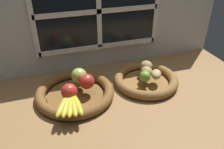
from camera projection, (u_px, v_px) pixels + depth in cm
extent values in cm
cube|color=olive|center=(116.00, 95.00, 106.64)|extent=(140.00, 90.00, 3.00)
cube|color=silver|center=(98.00, 17.00, 115.74)|extent=(140.00, 3.00, 55.00)
cube|color=black|center=(99.00, 11.00, 112.37)|extent=(64.00, 0.80, 38.00)
cube|color=white|center=(99.00, 11.00, 111.88)|extent=(2.40, 1.20, 38.00)
cube|color=white|center=(99.00, 11.00, 111.88)|extent=(64.00, 1.20, 2.40)
cube|color=white|center=(32.00, 17.00, 103.45)|extent=(2.40, 1.20, 40.40)
cube|color=white|center=(157.00, 6.00, 120.30)|extent=(2.40, 1.20, 40.40)
cube|color=white|center=(100.00, 46.00, 121.84)|extent=(64.00, 1.20, 2.40)
cylinder|color=brown|center=(75.00, 95.00, 103.35)|extent=(25.63, 25.63, 1.00)
torus|color=brown|center=(75.00, 92.00, 102.45)|extent=(35.67, 35.67, 4.41)
cylinder|color=brown|center=(146.00, 82.00, 112.66)|extent=(22.40, 22.40, 1.00)
torus|color=brown|center=(146.00, 79.00, 111.76)|extent=(31.73, 31.73, 4.41)
sphere|color=#99B74C|center=(79.00, 76.00, 103.60)|extent=(7.26, 7.26, 7.26)
sphere|color=red|center=(87.00, 81.00, 99.88)|extent=(6.94, 6.94, 6.94)
sphere|color=red|center=(69.00, 92.00, 93.40)|extent=(6.87, 6.87, 6.87)
ellipsoid|color=gold|center=(64.00, 104.00, 89.37)|extent=(10.37, 15.53, 3.23)
ellipsoid|color=gold|center=(67.00, 104.00, 89.27)|extent=(8.39, 16.06, 3.23)
ellipsoid|color=gold|center=(70.00, 104.00, 89.32)|extent=(6.23, 16.22, 3.23)
ellipsoid|color=gold|center=(73.00, 104.00, 89.51)|extent=(3.93, 16.03, 3.23)
ellipsoid|color=gold|center=(76.00, 103.00, 89.85)|extent=(4.88, 16.15, 3.23)
sphere|color=brown|center=(71.00, 92.00, 96.04)|extent=(2.91, 2.91, 2.91)
ellipsoid|color=tan|center=(156.00, 75.00, 107.61)|extent=(7.57, 8.51, 4.04)
ellipsoid|color=#A38451|center=(146.00, 66.00, 113.80)|extent=(8.08, 8.21, 5.12)
ellipsoid|color=#A38451|center=(147.00, 71.00, 109.36)|extent=(5.97, 6.45, 4.75)
sphere|color=#6B9E33|center=(145.00, 76.00, 104.98)|extent=(5.29, 5.29, 5.29)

